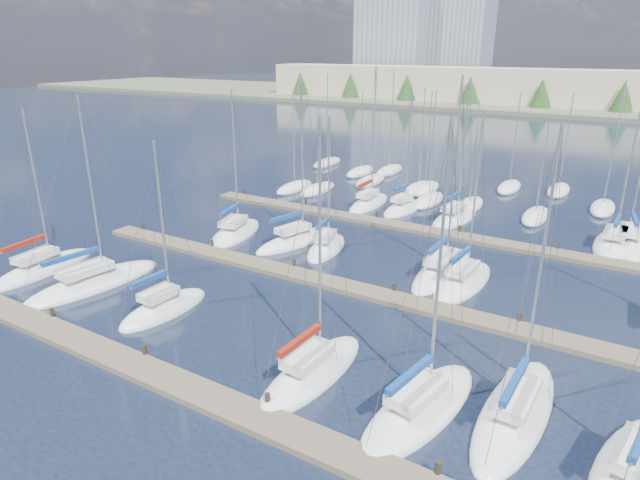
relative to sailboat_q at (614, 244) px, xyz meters
The scene contains 23 objects.
ground 29.79m from the sailboat_q, 121.84° to the left, with size 400.00×400.00×0.00m, color #1B2437.
dock_near 36.26m from the sailboat_q, 115.69° to the right, with size 44.00×1.93×1.10m.
dock_mid 24.41m from the sailboat_q, 130.08° to the right, with size 44.00×1.93×1.10m.
dock_far 16.40m from the sailboat_q, 163.42° to the right, with size 44.00×1.93×1.10m.
sailboat_q is the anchor object (origin of this frame).
sailboat_k 16.19m from the sailboat_q, 129.27° to the right, with size 2.81×9.72×14.51m.
sailboat_r 1.62m from the sailboat_q, 52.10° to the left, with size 3.79×9.50×14.94m.
sailboat_a 44.85m from the sailboat_q, 142.07° to the right, with size 3.63×8.90×12.39m.
sailboat_j 23.70m from the sailboat_q, 146.65° to the right, with size 3.55×6.86×11.35m.
sailboat_h 31.72m from the sailboat_q, 153.85° to the right, with size 4.75×8.19×13.02m.
sailboat_d 30.68m from the sailboat_q, 111.85° to the right, with size 2.88×8.33×13.49m.
sailboat_g 27.83m from the sailboat_q, 84.41° to the right, with size 4.11×8.37×13.42m.
sailboat_f 26.47m from the sailboat_q, 94.39° to the right, with size 3.03×9.69×13.59m.
sailboat_i 26.17m from the sailboat_q, 150.60° to the right, with size 4.45×8.98×14.09m.
sailboat_n 22.63m from the sailboat_q, behind, with size 2.69×8.10×14.47m.
sailboat_o 18.88m from the sailboat_q, behind, with size 2.95×6.81×12.69m.
sailboat_e 28.90m from the sailboat_q, 101.51° to the right, with size 4.18×9.10×13.86m.
sailboat_c 35.79m from the sailboat_q, 129.89° to the right, with size 2.68×6.64×11.28m.
sailboat_p 13.45m from the sailboat_q, behind, with size 3.45×8.27×13.67m.
sailboat_l 16.10m from the sailboat_q, 121.06° to the right, with size 3.17×8.36×12.50m.
sailboat_b 40.54m from the sailboat_q, 137.78° to the right, with size 4.27×10.24×13.47m.
distant_boats 22.02m from the sailboat_q, 155.67° to the left, with size 36.93×20.75×13.30m.
shoreline 118.90m from the sailboat_q, 104.15° to the left, with size 400.00×60.00×38.00m.
Camera 1 is at (16.53, -13.08, 15.54)m, focal length 30.00 mm.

